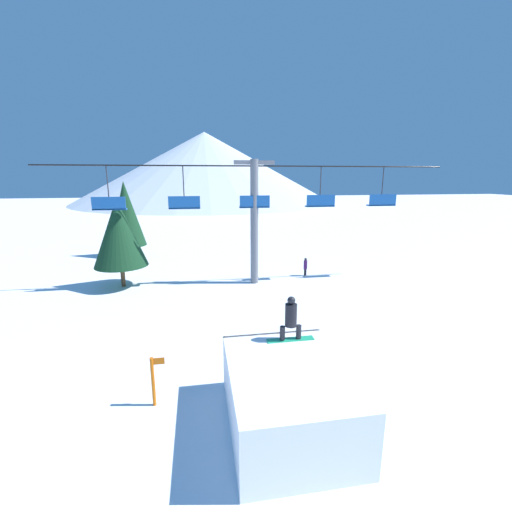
# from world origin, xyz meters

# --- Properties ---
(ground_plane) EXTENTS (220.00, 220.00, 0.00)m
(ground_plane) POSITION_xyz_m (0.00, 0.00, 0.00)
(ground_plane) COLOR white
(mountain_ridge) EXTENTS (65.65, 65.65, 17.61)m
(mountain_ridge) POSITION_xyz_m (0.00, 85.40, 8.80)
(mountain_ridge) COLOR silver
(mountain_ridge) RESTS_ON ground_plane
(snow_ramp) EXTENTS (3.09, 4.10, 1.75)m
(snow_ramp) POSITION_xyz_m (-0.20, 0.74, 0.88)
(snow_ramp) COLOR white
(snow_ramp) RESTS_ON ground_plane
(snowboarder) EXTENTS (1.44, 0.35, 1.38)m
(snowboarder) POSITION_xyz_m (0.24, 2.22, 2.44)
(snowboarder) COLOR #1E9E6B
(snowboarder) RESTS_ON snow_ramp
(chairlift) EXTENTS (24.26, 0.48, 7.56)m
(chairlift) POSITION_xyz_m (1.02, 13.48, 4.50)
(chairlift) COLOR slate
(chairlift) RESTS_ON ground_plane
(pine_tree_near) EXTENTS (3.11, 3.11, 5.33)m
(pine_tree_near) POSITION_xyz_m (-7.00, 14.08, 3.31)
(pine_tree_near) COLOR #4C3823
(pine_tree_near) RESTS_ON ground_plane
(pine_tree_far) EXTENTS (2.99, 2.99, 6.22)m
(pine_tree_far) POSITION_xyz_m (-8.22, 22.69, 3.57)
(pine_tree_far) COLOR #4C3823
(pine_tree_far) RESTS_ON ground_plane
(trail_marker) EXTENTS (0.41, 0.10, 1.53)m
(trail_marker) POSITION_xyz_m (-3.82, 2.23, 0.82)
(trail_marker) COLOR orange
(trail_marker) RESTS_ON ground_plane
(distant_skier) EXTENTS (0.24, 0.24, 1.23)m
(distant_skier) POSITION_xyz_m (4.67, 14.49, 0.67)
(distant_skier) COLOR black
(distant_skier) RESTS_ON ground_plane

